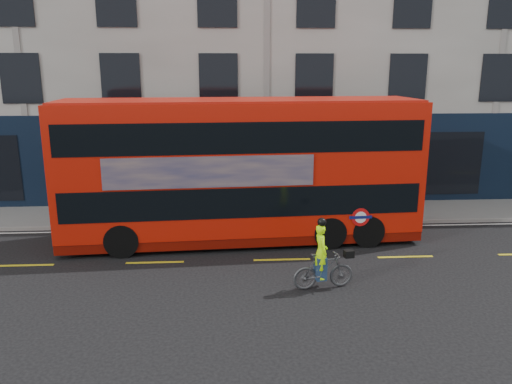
{
  "coord_description": "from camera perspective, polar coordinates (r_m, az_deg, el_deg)",
  "views": [
    {
      "loc": [
        -1.7,
        -13.26,
        5.92
      ],
      "look_at": [
        -0.75,
        2.71,
        1.93
      ],
      "focal_mm": 35.0,
      "sensor_mm": 36.0,
      "label": 1
    }
  ],
  "objects": [
    {
      "name": "road_edge_line",
      "position": [
        18.99,
        1.92,
        -4.15
      ],
      "size": [
        58.0,
        0.1,
        0.01
      ],
      "primitive_type": "cube",
      "color": "silver",
      "rests_on": "ground"
    },
    {
      "name": "cyclist",
      "position": [
        13.89,
        7.65,
        -8.29
      ],
      "size": [
        1.77,
        0.74,
        2.03
      ],
      "rotation": [
        0.0,
        0.0,
        0.15
      ],
      "color": "#4A4C4F",
      "rests_on": "ground"
    },
    {
      "name": "pavement",
      "position": [
        20.68,
        1.46,
        -2.45
      ],
      "size": [
        60.0,
        3.0,
        0.12
      ],
      "primitive_type": "cube",
      "color": "gray",
      "rests_on": "ground"
    },
    {
      "name": "bus",
      "position": [
        17.14,
        -1.58,
        2.56
      ],
      "size": [
        12.32,
        3.48,
        4.91
      ],
      "rotation": [
        0.0,
        0.0,
        0.06
      ],
      "color": "red",
      "rests_on": "ground"
    },
    {
      "name": "ground",
      "position": [
        14.62,
        3.63,
        -9.9
      ],
      "size": [
        120.0,
        120.0,
        0.0
      ],
      "primitive_type": "plane",
      "color": "black",
      "rests_on": "ground"
    },
    {
      "name": "kerb",
      "position": [
        19.25,
        1.84,
        -3.7
      ],
      "size": [
        60.0,
        0.12,
        0.13
      ],
      "primitive_type": "cube",
      "color": "gray",
      "rests_on": "ground"
    },
    {
      "name": "building_terrace",
      "position": [
        26.31,
        0.33,
        17.44
      ],
      "size": [
        50.0,
        10.07,
        15.0
      ],
      "color": "beige",
      "rests_on": "ground"
    },
    {
      "name": "lane_dashes",
      "position": [
        15.99,
        2.98,
        -7.72
      ],
      "size": [
        58.0,
        0.12,
        0.01
      ],
      "primitive_type": null,
      "color": "gold",
      "rests_on": "ground"
    }
  ]
}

